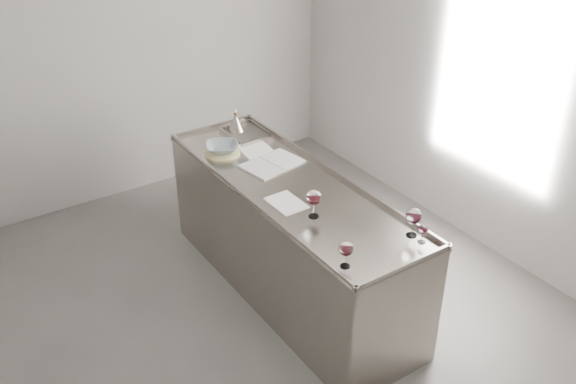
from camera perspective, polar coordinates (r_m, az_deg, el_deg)
room_shell at (r=3.93m, az=-3.34°, el=2.64°), size 4.54×5.04×2.84m
counter at (r=4.86m, az=0.22°, el=-4.20°), size 0.77×2.42×0.97m
wine_glass_left at (r=3.74m, az=5.18°, el=-5.09°), size 0.09×0.09×0.17m
wine_glass_middle at (r=4.18m, az=2.32°, el=-0.54°), size 0.10×0.10×0.20m
wine_glass_right at (r=4.06m, az=11.10°, el=-2.17°), size 0.10×0.10×0.20m
wine_glass_small at (r=4.04m, az=11.91°, el=-3.32°), size 0.06×0.06×0.13m
notebook at (r=4.89m, az=-1.41°, el=2.54°), size 0.48×0.37×0.02m
loose_paper_top at (r=5.10m, az=-2.77°, el=3.71°), size 0.28×0.36×0.00m
loose_paper_under at (r=4.39m, az=-0.13°, el=-0.97°), size 0.20×0.29×0.00m
trivet at (r=5.08m, az=-5.84°, el=3.54°), size 0.33×0.33×0.02m
ceramic_bowl at (r=5.06m, az=-5.86°, el=3.95°), size 0.34×0.34×0.06m
wine_funnel at (r=5.43m, az=-4.66°, el=6.08°), size 0.14×0.14×0.21m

